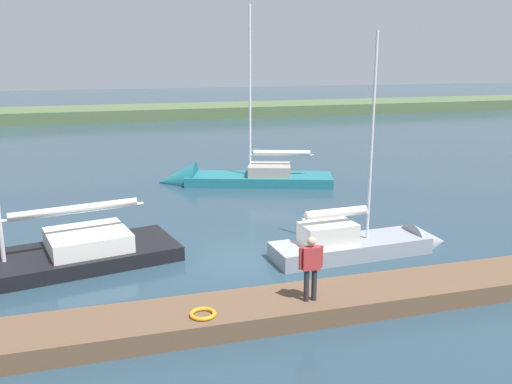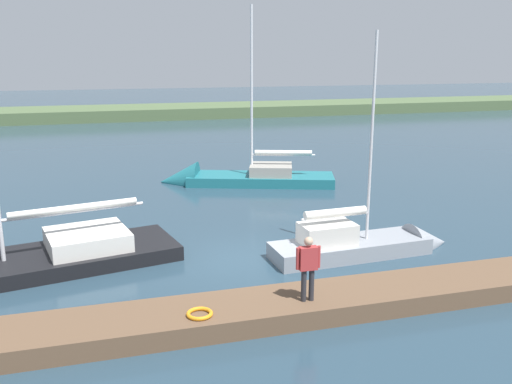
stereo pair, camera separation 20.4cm
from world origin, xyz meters
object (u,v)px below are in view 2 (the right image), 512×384
at_px(sailboat_inner_slip, 233,181).
at_px(sailboat_behind_pier, 369,248).
at_px(person_on_dock, 308,264).
at_px(life_ring_buoy, 200,314).

height_order(sailboat_inner_slip, sailboat_behind_pier, sailboat_inner_slip).
xyz_separation_m(sailboat_inner_slip, person_on_dock, (1.76, 15.71, 1.38)).
bearing_deg(sailboat_behind_pier, sailboat_inner_slip, 96.96).
bearing_deg(sailboat_behind_pier, life_ring_buoy, -151.91).
relative_size(sailboat_inner_slip, person_on_dock, 5.90).
bearing_deg(person_on_dock, sailboat_inner_slip, 175.24).
bearing_deg(life_ring_buoy, person_on_dock, -178.45).
relative_size(life_ring_buoy, sailboat_behind_pier, 0.08).
height_order(life_ring_buoy, person_on_dock, person_on_dock).
xyz_separation_m(life_ring_buoy, person_on_dock, (-2.85, -0.08, 0.96)).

